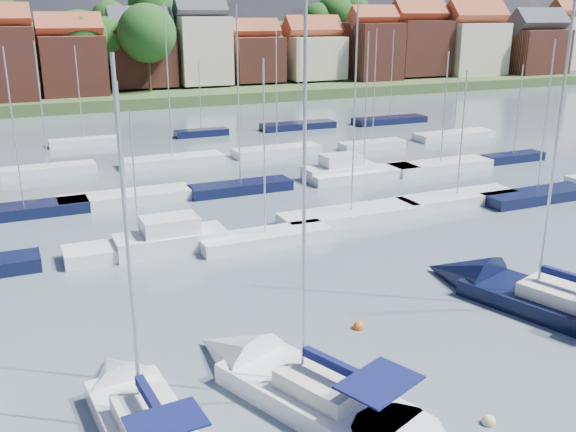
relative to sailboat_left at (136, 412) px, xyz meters
name	(u,v)px	position (x,y,z in m)	size (l,w,h in m)	color
ground	(174,174)	(10.91, 37.15, -0.36)	(260.00, 260.00, 0.00)	#4D5B68
sailboat_left	(136,412)	(0.00, 0.00, 0.00)	(3.67, 10.88, 14.56)	silver
sailboat_centre	(283,381)	(5.85, -0.28, -0.01)	(7.69, 12.76, 16.84)	silver
sailboat_navy	(514,293)	(20.40, 2.51, -0.01)	(7.46, 13.74, 18.34)	black
buoy_d	(488,424)	(11.88, -5.51, -0.36)	(0.51, 0.51, 0.51)	beige
buoy_e	(359,328)	(11.24, 2.99, -0.36)	(0.55, 0.55, 0.55)	#D85914
marina_field	(209,179)	(12.82, 32.29, 0.07)	(79.62, 41.41, 15.93)	silver
far_shore_town	(77,60)	(13.14, 129.81, 4.25)	(212.46, 90.00, 22.27)	#3C572B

